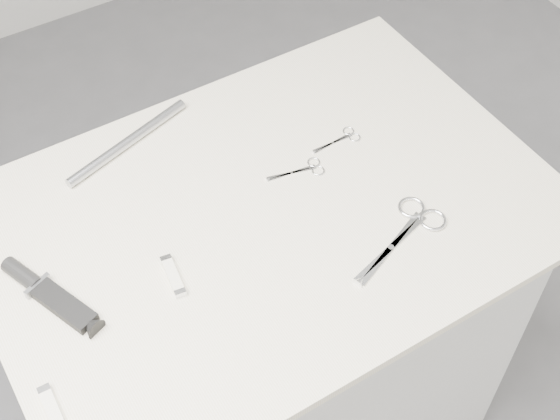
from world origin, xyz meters
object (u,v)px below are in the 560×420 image
large_shears (411,226)px  metal_rail (128,142)px  sheathed_knife (45,291)px  pocket_knife_a (54,413)px  plinth (271,345)px  embroidery_scissors_b (305,170)px  embroidery_scissors_a (342,139)px  pocket_knife_b (173,276)px

large_shears → metal_rail: 0.55m
sheathed_knife → pocket_knife_a: 0.22m
plinth → embroidery_scissors_b: embroidery_scissors_b is taller
pocket_knife_a → embroidery_scissors_a: bearing=-68.4°
embroidery_scissors_a → embroidery_scissors_b: size_ratio=0.91×
embroidery_scissors_a → sheathed_knife: size_ratio=0.52×
pocket_knife_a → plinth: bearing=-68.3°
embroidery_scissors_a → sheathed_knife: bearing=-177.5°
embroidery_scissors_b → pocket_knife_a: size_ratio=1.14×
plinth → pocket_knife_a: bearing=-160.0°
plinth → pocket_knife_b: pocket_knife_b is taller
plinth → large_shears: size_ratio=4.19×
plinth → embroidery_scissors_a: size_ratio=9.01×
embroidery_scissors_b → pocket_knife_a: 0.61m
sheathed_knife → embroidery_scissors_a: bearing=-107.7°
embroidery_scissors_a → metal_rail: (-0.35, 0.20, 0.01)m
sheathed_knife → pocket_knife_b: bearing=-134.2°
plinth → large_shears: bearing=-40.2°
large_shears → pocket_knife_b: pocket_knife_b is taller
embroidery_scissors_b → pocket_knife_a: (-0.57, -0.21, 0.00)m
embroidery_scissors_a → pocket_knife_a: (-0.67, -0.24, 0.00)m
plinth → embroidery_scissors_b: bearing=23.5°
pocket_knife_b → pocket_knife_a: bearing=124.4°
plinth → sheathed_knife: sheathed_knife is taller
pocket_knife_a → pocket_knife_b: bearing=-62.0°
embroidery_scissors_a → pocket_knife_a: 0.72m
sheathed_knife → metal_rail: same height
embroidery_scissors_a → sheathed_knife: 0.61m
embroidery_scissors_a → metal_rail: size_ratio=0.35×
large_shears → embroidery_scissors_a: large_shears is taller
sheathed_knife → plinth: bearing=-116.7°
plinth → metal_rail: (-0.14, 0.27, 0.48)m
pocket_knife_a → pocket_knife_b: size_ratio=1.13×
metal_rail → large_shears: bearing=-52.6°
large_shears → sheathed_knife: bearing=142.7°
embroidery_scissors_b → pocket_knife_a: bearing=-147.4°
plinth → pocket_knife_b: size_ratio=10.59×
pocket_knife_b → metal_rail: bearing=-3.3°
pocket_knife_a → pocket_knife_b: 0.28m
large_shears → sheathed_knife: size_ratio=1.12×
embroidery_scissors_a → pocket_knife_b: size_ratio=1.17×
large_shears → metal_rail: bearing=108.9°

